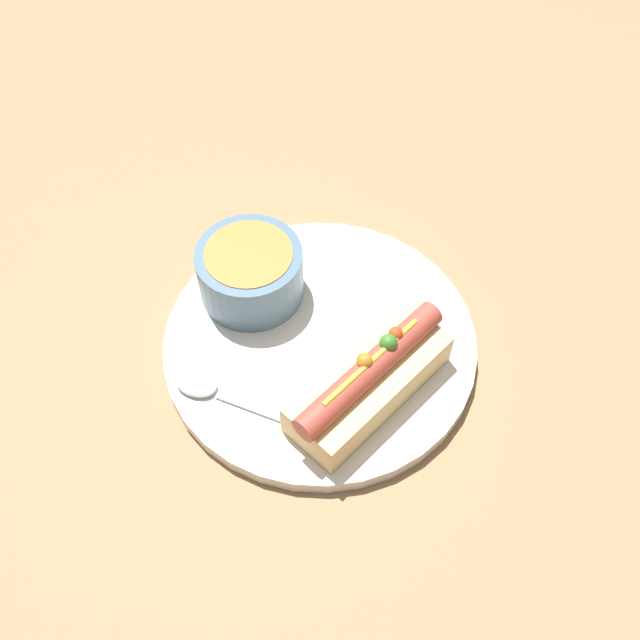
% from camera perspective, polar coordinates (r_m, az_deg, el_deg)
% --- Properties ---
extents(ground_plane, '(4.00, 4.00, 0.00)m').
position_cam_1_polar(ground_plane, '(0.71, 0.00, -2.12)').
color(ground_plane, '#93704C').
extents(dinner_plate, '(0.29, 0.29, 0.02)m').
position_cam_1_polar(dinner_plate, '(0.71, 0.00, -1.78)').
color(dinner_plate, white).
rests_on(dinner_plate, ground_plane).
extents(hot_dog, '(0.17, 0.11, 0.06)m').
position_cam_1_polar(hot_dog, '(0.65, 3.79, -4.57)').
color(hot_dog, '#E5C17F').
rests_on(hot_dog, dinner_plate).
extents(soup_bowl, '(0.10, 0.10, 0.06)m').
position_cam_1_polar(soup_bowl, '(0.71, -5.34, 3.77)').
color(soup_bowl, slate).
rests_on(soup_bowl, dinner_plate).
extents(spoon, '(0.11, 0.12, 0.01)m').
position_cam_1_polar(spoon, '(0.67, -8.00, -5.52)').
color(spoon, '#B7B7BC').
rests_on(spoon, dinner_plate).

